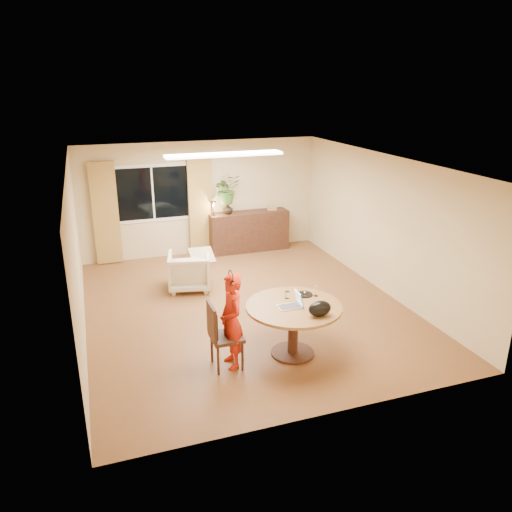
% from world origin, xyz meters
% --- Properties ---
extents(floor, '(6.50, 6.50, 0.00)m').
position_xyz_m(floor, '(0.00, 0.00, 0.00)').
color(floor, brown).
rests_on(floor, ground).
extents(ceiling, '(6.50, 6.50, 0.00)m').
position_xyz_m(ceiling, '(0.00, 0.00, 2.60)').
color(ceiling, white).
rests_on(ceiling, wall_back).
extents(wall_back, '(5.50, 0.00, 5.50)m').
position_xyz_m(wall_back, '(0.00, 3.25, 1.30)').
color(wall_back, tan).
rests_on(wall_back, floor).
extents(wall_left, '(0.00, 6.50, 6.50)m').
position_xyz_m(wall_left, '(-2.75, 0.00, 1.30)').
color(wall_left, tan).
rests_on(wall_left, floor).
extents(wall_right, '(0.00, 6.50, 6.50)m').
position_xyz_m(wall_right, '(2.75, 0.00, 1.30)').
color(wall_right, tan).
rests_on(wall_right, floor).
extents(window, '(1.70, 0.03, 1.30)m').
position_xyz_m(window, '(-1.10, 3.23, 1.50)').
color(window, white).
rests_on(window, wall_back).
extents(curtain_left, '(0.55, 0.08, 2.25)m').
position_xyz_m(curtain_left, '(-2.15, 3.15, 1.15)').
color(curtain_left, olive).
rests_on(curtain_left, wall_back).
extents(curtain_right, '(0.55, 0.08, 2.25)m').
position_xyz_m(curtain_right, '(-0.05, 3.15, 1.15)').
color(curtain_right, olive).
rests_on(curtain_right, wall_back).
extents(ceiling_panel, '(2.20, 0.35, 0.05)m').
position_xyz_m(ceiling_panel, '(0.00, 1.20, 2.57)').
color(ceiling_panel, white).
rests_on(ceiling_panel, ceiling).
extents(dining_table, '(1.40, 1.40, 0.79)m').
position_xyz_m(dining_table, '(0.16, -1.79, 0.63)').
color(dining_table, brown).
rests_on(dining_table, floor).
extents(dining_chair, '(0.48, 0.44, 0.99)m').
position_xyz_m(dining_chair, '(-0.85, -1.80, 0.49)').
color(dining_chair, black).
rests_on(dining_chair, floor).
extents(child, '(0.53, 0.37, 1.39)m').
position_xyz_m(child, '(-0.77, -1.79, 0.70)').
color(child, red).
rests_on(child, floor).
extents(laptop, '(0.35, 0.23, 0.23)m').
position_xyz_m(laptop, '(0.08, -1.82, 0.91)').
color(laptop, '#B7B7BC').
rests_on(laptop, dining_table).
extents(tumbler, '(0.09, 0.09, 0.11)m').
position_xyz_m(tumbler, '(0.17, -1.52, 0.85)').
color(tumbler, white).
rests_on(tumbler, dining_table).
extents(wine_glass, '(0.08, 0.08, 0.19)m').
position_xyz_m(wine_glass, '(0.61, -1.59, 0.89)').
color(wine_glass, white).
rests_on(wine_glass, dining_table).
extents(pot_lid, '(0.24, 0.24, 0.04)m').
position_xyz_m(pot_lid, '(0.46, -1.51, 0.81)').
color(pot_lid, white).
rests_on(pot_lid, dining_table).
extents(handbag, '(0.37, 0.26, 0.22)m').
position_xyz_m(handbag, '(0.36, -2.22, 0.91)').
color(handbag, black).
rests_on(handbag, dining_table).
extents(armchair, '(0.94, 0.96, 0.73)m').
position_xyz_m(armchair, '(-0.76, 1.17, 0.37)').
color(armchair, '#BCB295').
rests_on(armchair, floor).
extents(throw, '(0.47, 0.57, 0.03)m').
position_xyz_m(throw, '(-0.51, 1.13, 0.75)').
color(throw, beige).
rests_on(throw, armchair).
extents(sideboard, '(1.89, 0.46, 0.94)m').
position_xyz_m(sideboard, '(1.06, 3.01, 0.47)').
color(sideboard, black).
rests_on(sideboard, floor).
extents(vase, '(0.28, 0.28, 0.25)m').
position_xyz_m(vase, '(0.55, 3.01, 1.07)').
color(vase, black).
rests_on(vase, sideboard).
extents(bouquet, '(0.67, 0.60, 0.66)m').
position_xyz_m(bouquet, '(0.54, 3.01, 1.52)').
color(bouquet, '#2E5E23').
rests_on(bouquet, vase).
extents(book_stack, '(0.24, 0.20, 0.08)m').
position_xyz_m(book_stack, '(1.65, 3.01, 0.99)').
color(book_stack, '#98744D').
rests_on(book_stack, sideboard).
extents(desk_lamp, '(0.17, 0.17, 0.34)m').
position_xyz_m(desk_lamp, '(0.20, 2.96, 1.12)').
color(desk_lamp, black).
rests_on(desk_lamp, sideboard).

